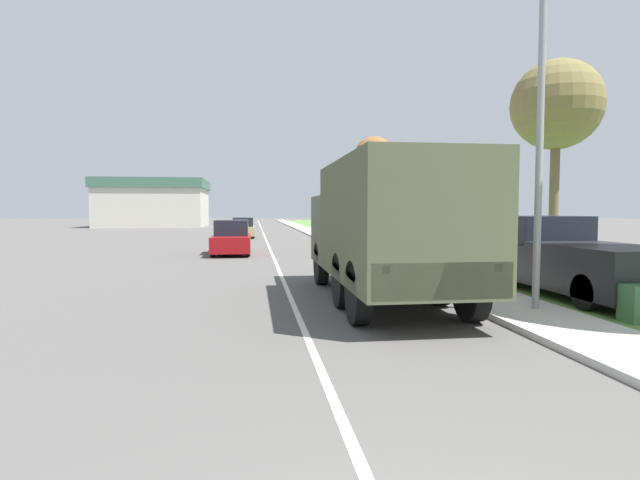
{
  "coord_description": "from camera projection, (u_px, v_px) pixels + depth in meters",
  "views": [
    {
      "loc": [
        -0.86,
        -1.49,
        2.1
      ],
      "look_at": [
        0.84,
        11.28,
        1.32
      ],
      "focal_mm": 28.0,
      "sensor_mm": 36.0,
      "label": 1
    }
  ],
  "objects": [
    {
      "name": "ground_plane",
      "position": [
        264.0,
        235.0,
        41.3
      ],
      "size": [
        180.0,
        180.0,
        0.0
      ],
      "primitive_type": "plane",
      "color": "#565451"
    },
    {
      "name": "lane_centre_stripe",
      "position": [
        264.0,
        235.0,
        41.3
      ],
      "size": [
        0.12,
        120.0,
        0.0
      ],
      "color": "silver",
      "rests_on": "ground"
    },
    {
      "name": "sidewalk_right",
      "position": [
        318.0,
        234.0,
        41.88
      ],
      "size": [
        1.8,
        120.0,
        0.12
      ],
      "color": "beige",
      "rests_on": "ground"
    },
    {
      "name": "grass_strip_right",
      "position": [
        369.0,
        234.0,
        42.47
      ],
      "size": [
        7.0,
        120.0,
        0.02
      ],
      "color": "#56843D",
      "rests_on": "ground"
    },
    {
      "name": "military_truck",
      "position": [
        385.0,
        226.0,
        11.33
      ],
      "size": [
        2.47,
        7.56,
        3.14
      ],
      "color": "#474C38",
      "rests_on": "ground"
    },
    {
      "name": "car_nearest_ahead",
      "position": [
        232.0,
        239.0,
        23.76
      ],
      "size": [
        1.75,
        4.48,
        1.62
      ],
      "color": "maroon",
      "rests_on": "ground"
    },
    {
      "name": "car_second_ahead",
      "position": [
        243.0,
        228.0,
        38.12
      ],
      "size": [
        1.7,
        4.72,
        1.52
      ],
      "color": "tan",
      "rests_on": "ground"
    },
    {
      "name": "pickup_truck",
      "position": [
        566.0,
        257.0,
        12.47
      ],
      "size": [
        2.09,
        5.49,
        1.92
      ],
      "color": "black",
      "rests_on": "grass_strip_right"
    },
    {
      "name": "lamp_post",
      "position": [
        530.0,
        108.0,
        9.76
      ],
      "size": [
        1.69,
        0.24,
        6.62
      ],
      "color": "gray",
      "rests_on": "sidewalk_right"
    },
    {
      "name": "tree_mid_right",
      "position": [
        557.0,
        106.0,
        18.28
      ],
      "size": [
        3.26,
        3.26,
        7.57
      ],
      "color": "brown",
      "rests_on": "grass_strip_right"
    },
    {
      "name": "tree_far_right",
      "position": [
        374.0,
        158.0,
        34.46
      ],
      "size": [
        2.74,
        2.74,
        7.16
      ],
      "color": "#4C3D2D",
      "rests_on": "grass_strip_right"
    },
    {
      "name": "utility_box",
      "position": [
        639.0,
        303.0,
        9.22
      ],
      "size": [
        0.55,
        0.45,
        0.7
      ],
      "color": "#3D7042",
      "rests_on": "grass_strip_right"
    },
    {
      "name": "building_distant",
      "position": [
        155.0,
        203.0,
        62.93
      ],
      "size": [
        12.93,
        11.28,
        5.9
      ],
      "color": "beige",
      "rests_on": "ground"
    }
  ]
}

